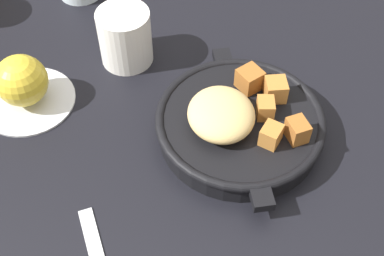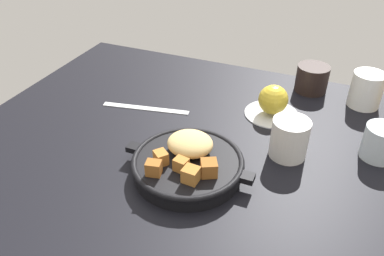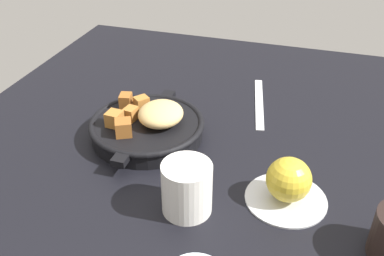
# 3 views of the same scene
# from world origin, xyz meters

# --- Properties ---
(ground_plane) EXTENTS (1.09, 0.87, 0.02)m
(ground_plane) POSITION_xyz_m (0.00, 0.00, -0.01)
(ground_plane) COLOR black
(cast_iron_skillet) EXTENTS (0.26, 0.21, 0.07)m
(cast_iron_skillet) POSITION_xyz_m (-0.02, -0.06, 0.02)
(cast_iron_skillet) COLOR black
(cast_iron_skillet) RESTS_ON ground_plane
(saucer_plate) EXTENTS (0.13, 0.13, 0.01)m
(saucer_plate) POSITION_xyz_m (0.08, 0.21, 0.00)
(saucer_plate) COLOR #B7BABF
(saucer_plate) RESTS_ON ground_plane
(red_apple) EXTENTS (0.07, 0.07, 0.07)m
(red_apple) POSITION_xyz_m (0.08, 0.21, 0.04)
(red_apple) COLOR gold
(red_apple) RESTS_ON saucer_plate
(butter_knife) EXTENTS (0.21, 0.06, 0.00)m
(butter_knife) POSITION_xyz_m (-0.21, 0.12, 0.00)
(butter_knife) COLOR silver
(butter_knife) RESTS_ON ground_plane
(ceramic_mug_white) EXTENTS (0.07, 0.07, 0.08)m
(ceramic_mug_white) POSITION_xyz_m (0.14, 0.07, 0.04)
(ceramic_mug_white) COLOR silver
(ceramic_mug_white) RESTS_ON ground_plane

